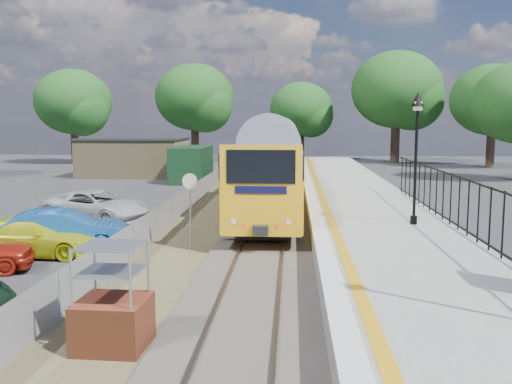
# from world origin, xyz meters

# --- Properties ---
(ground) EXTENTS (120.00, 120.00, 0.00)m
(ground) POSITION_xyz_m (0.00, 0.00, 0.00)
(ground) COLOR #2D2D30
(ground) RESTS_ON ground
(track_bed) EXTENTS (5.90, 80.00, 0.29)m
(track_bed) POSITION_xyz_m (-0.47, 9.67, 0.09)
(track_bed) COLOR #473F38
(track_bed) RESTS_ON ground
(platform) EXTENTS (5.00, 70.00, 0.90)m
(platform) POSITION_xyz_m (4.20, 8.00, 0.45)
(platform) COLOR gray
(platform) RESTS_ON ground
(platform_edge) EXTENTS (0.90, 70.00, 0.01)m
(platform_edge) POSITION_xyz_m (2.14, 8.00, 0.90)
(platform_edge) COLOR silver
(platform_edge) RESTS_ON platform
(victorian_lamp_north) EXTENTS (0.44, 0.44, 4.60)m
(victorian_lamp_north) POSITION_xyz_m (5.30, 6.00, 4.30)
(victorian_lamp_north) COLOR black
(victorian_lamp_north) RESTS_ON platform
(palisade_fence) EXTENTS (0.12, 26.00, 2.00)m
(palisade_fence) POSITION_xyz_m (6.55, 2.24, 1.84)
(palisade_fence) COLOR black
(palisade_fence) RESTS_ON platform
(wire_fence) EXTENTS (0.06, 52.00, 1.20)m
(wire_fence) POSITION_xyz_m (-4.20, 12.00, 0.60)
(wire_fence) COLOR #999EA3
(wire_fence) RESTS_ON ground
(outbuilding) EXTENTS (10.80, 10.10, 3.12)m
(outbuilding) POSITION_xyz_m (-10.91, 31.21, 1.52)
(outbuilding) COLOR #927D52
(outbuilding) RESTS_ON ground
(tree_line) EXTENTS (56.80, 43.80, 11.88)m
(tree_line) POSITION_xyz_m (1.40, 42.00, 6.61)
(tree_line) COLOR #332319
(tree_line) RESTS_ON ground
(train) EXTENTS (2.82, 40.83, 3.51)m
(train) POSITION_xyz_m (0.00, 24.74, 2.34)
(train) COLOR #EBA814
(train) RESTS_ON ground
(brick_plinth) EXTENTS (1.39, 1.39, 2.16)m
(brick_plinth) POSITION_xyz_m (-2.50, -3.46, 1.04)
(brick_plinth) COLOR brown
(brick_plinth) RESTS_ON ground
(speed_sign) EXTENTS (0.55, 0.14, 2.72)m
(speed_sign) POSITION_xyz_m (-2.50, 5.21, 1.84)
(speed_sign) COLOR #999EA3
(speed_sign) RESTS_ON ground
(car_blue) EXTENTS (4.83, 2.75, 1.51)m
(car_blue) POSITION_xyz_m (-6.87, 4.72, 0.75)
(car_blue) COLOR #1B58A5
(car_blue) RESTS_ON ground
(car_yellow) EXTENTS (4.43, 1.88, 1.27)m
(car_yellow) POSITION_xyz_m (-7.64, 4.12, 0.64)
(car_yellow) COLOR #C9CD18
(car_yellow) RESTS_ON ground
(car_white) EXTENTS (5.50, 3.94, 1.39)m
(car_white) POSITION_xyz_m (-7.78, 10.73, 0.70)
(car_white) COLOR silver
(car_white) RESTS_ON ground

